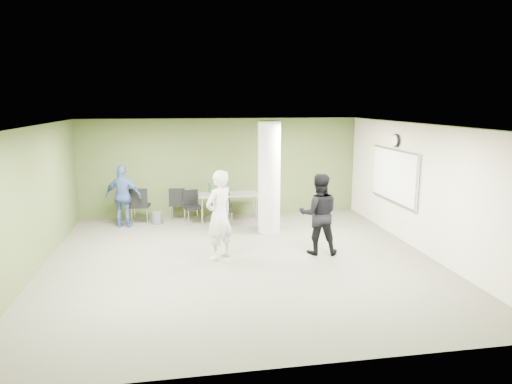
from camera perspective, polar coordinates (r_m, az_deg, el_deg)
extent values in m
plane|color=#595946|center=(9.66, -1.91, -8.50)|extent=(8.00, 8.00, 0.00)
plane|color=white|center=(9.11, -2.03, 8.33)|extent=(8.00, 8.00, 0.00)
cube|color=#515C2B|center=(13.20, -4.33, 3.09)|extent=(8.00, 2.80, 0.02)
cube|color=#515C2B|center=(9.61, -26.32, -1.11)|extent=(0.02, 8.00, 2.80)
cube|color=beige|center=(10.58, 20.03, 0.42)|extent=(0.02, 8.00, 2.80)
cylinder|color=silver|center=(11.39, 1.65, 1.82)|extent=(0.56, 0.56, 2.80)
cube|color=silver|center=(11.57, 16.84, 1.99)|extent=(0.04, 2.30, 1.30)
cube|color=white|center=(11.56, 16.73, 1.99)|extent=(0.02, 2.20, 1.20)
cylinder|color=black|center=(11.48, 17.08, 6.19)|extent=(0.05, 0.32, 0.32)
cylinder|color=white|center=(11.46, 16.95, 6.19)|extent=(0.02, 0.26, 0.26)
cube|color=gray|center=(12.58, -3.47, -0.30)|extent=(1.64, 0.75, 0.04)
cylinder|color=silver|center=(12.35, -6.72, -2.41)|extent=(0.04, 0.04, 0.73)
cylinder|color=silver|center=(12.47, 0.01, -2.20)|extent=(0.04, 0.04, 0.73)
cylinder|color=silver|center=(12.91, -6.79, -1.82)|extent=(0.04, 0.04, 0.73)
cylinder|color=silver|center=(13.02, -0.35, -1.62)|extent=(0.04, 0.04, 0.73)
cylinder|color=#17472D|center=(12.76, -5.84, 0.49)|extent=(0.07, 0.07, 0.25)
cylinder|color=#B2B2B7|center=(12.70, -3.60, 0.31)|extent=(0.06, 0.06, 0.18)
cylinder|color=#4C4C4C|center=(12.68, -12.28, -3.17)|extent=(0.28, 0.28, 0.33)
cube|color=black|center=(12.76, -14.26, -1.67)|extent=(0.55, 0.55, 0.05)
cube|color=black|center=(12.49, -14.51, -0.69)|extent=(0.48, 0.09, 0.49)
cylinder|color=silver|center=(12.98, -13.15, -2.56)|extent=(0.02, 0.02, 0.47)
cylinder|color=silver|center=(13.06, -14.93, -2.57)|extent=(0.02, 0.02, 0.47)
cylinder|color=silver|center=(12.59, -13.45, -3.00)|extent=(0.02, 0.02, 0.47)
cylinder|color=silver|center=(12.67, -15.29, -3.01)|extent=(0.02, 0.02, 0.47)
cube|color=black|center=(12.97, -9.71, -1.45)|extent=(0.51, 0.51, 0.05)
cube|color=black|center=(12.71, -9.86, -0.55)|extent=(0.44, 0.09, 0.45)
cylinder|color=silver|center=(13.19, -8.76, -2.26)|extent=(0.02, 0.02, 0.43)
cylinder|color=silver|center=(13.23, -10.40, -2.27)|extent=(0.02, 0.02, 0.43)
cylinder|color=silver|center=(12.82, -8.93, -2.66)|extent=(0.02, 0.02, 0.43)
cylinder|color=silver|center=(12.87, -10.62, -2.66)|extent=(0.02, 0.02, 0.43)
cube|color=black|center=(12.52, -7.90, -1.93)|extent=(0.55, 0.55, 0.05)
cube|color=black|center=(12.66, -8.21, -0.67)|extent=(0.42, 0.15, 0.43)
cylinder|color=silver|center=(12.36, -8.42, -3.21)|extent=(0.02, 0.02, 0.41)
cylinder|color=silver|center=(12.46, -6.81, -3.04)|extent=(0.02, 0.02, 0.41)
cylinder|color=silver|center=(12.70, -8.92, -2.83)|extent=(0.02, 0.02, 0.41)
cylinder|color=silver|center=(12.80, -7.35, -2.67)|extent=(0.02, 0.02, 0.41)
cube|color=black|center=(12.20, -4.03, -2.32)|extent=(0.46, 0.46, 0.05)
cube|color=black|center=(12.33, -4.23, -1.09)|extent=(0.40, 0.08, 0.41)
cylinder|color=silver|center=(12.05, -4.65, -3.55)|extent=(0.02, 0.02, 0.39)
cylinder|color=silver|center=(12.12, -3.04, -3.44)|extent=(0.02, 0.02, 0.39)
cylinder|color=silver|center=(12.38, -4.97, -3.15)|extent=(0.02, 0.02, 0.39)
cylinder|color=silver|center=(12.45, -3.40, -3.05)|extent=(0.02, 0.02, 0.39)
imported|color=silver|center=(9.51, -4.62, -2.91)|extent=(0.82, 0.79, 1.88)
imported|color=black|center=(9.92, 7.84, -2.74)|extent=(0.97, 0.81, 1.76)
imported|color=#39568E|center=(12.43, -16.26, -0.53)|extent=(1.03, 0.61, 1.65)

